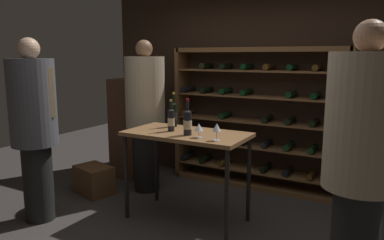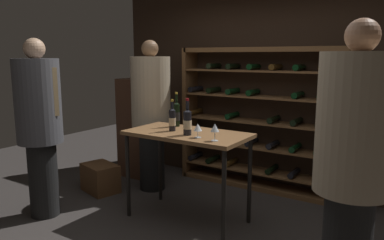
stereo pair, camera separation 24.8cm
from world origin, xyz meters
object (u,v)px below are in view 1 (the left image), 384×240
Objects in this scene: tasting_table at (187,142)px; wine_crate at (94,180)px; wine_bottle_gold_foil at (171,120)px; person_bystander_dark_jacket at (34,123)px; wine_glass_stemmed_right at (199,128)px; wine_glass_stemmed_left at (217,128)px; wine_rack at (257,120)px; display_cabinet at (128,129)px; wine_bottle_black_capsule at (174,114)px; wine_bottle_green_slim at (188,122)px; person_guest_blue_shirt at (361,154)px; person_guest_khaki at (145,110)px.

tasting_table reaches higher than wine_crate.
wine_bottle_gold_foil reaches higher than tasting_table.
wine_crate is at bearing 176.90° from tasting_table.
person_bystander_dark_jacket reaches higher than wine_glass_stemmed_right.
person_bystander_dark_jacket reaches higher than wine_glass_stemmed_left.
wine_rack is 2.27m from wine_crate.
wine_rack is 1.86m from display_cabinet.
person_bystander_dark_jacket is 1.44m from wine_bottle_gold_foil.
person_bystander_dark_jacket is 5.00× the size of wine_bottle_black_capsule.
wine_rack is 1.52m from wine_glass_stemmed_right.
wine_rack is at bearing 87.50° from wine_glass_stemmed_right.
wine_glass_stemmed_right is (0.23, -0.16, 0.20)m from tasting_table.
wine_crate is 1.55m from wine_bottle_gold_foil.
wine_bottle_green_slim is at bearing -7.19° from wine_crate.
wine_glass_stemmed_left is at bearing -15.15° from wine_bottle_gold_foil.
wine_bottle_gold_foil is at bearing 133.76° from person_bystander_dark_jacket.
wine_glass_stemmed_left is (-1.28, 0.40, -0.01)m from person_guest_blue_shirt.
person_guest_khaki reaches higher than wine_rack.
display_cabinet is at bearing -164.74° from wine_rack.
person_guest_khaki is 0.93m from wine_bottle_gold_foil.
person_guest_khaki is at bearing 42.01° from wine_crate.
wine_bottle_black_capsule is (1.14, 0.13, 0.93)m from wine_crate.
person_guest_khaki is (-0.92, 0.53, 0.21)m from tasting_table.
person_bystander_dark_jacket is 4.05× the size of wine_crate.
wine_bottle_black_capsule is (-0.29, 0.21, 0.25)m from tasting_table.
wine_glass_stemmed_right is (0.41, -0.14, -0.03)m from wine_bottle_gold_foil.
person_guest_blue_shirt is 3.54m from display_cabinet.
display_cabinet reaches higher than tasting_table.
person_guest_blue_shirt is 1.98m from wine_bottle_gold_foil.
person_guest_khaki is 5.79× the size of wine_bottle_gold_foil.
tasting_table is 0.66× the size of person_bystander_dark_jacket.
wine_bottle_black_capsule reaches higher than wine_crate.
wine_bottle_black_capsule is at bearing 138.54° from wine_bottle_green_slim.
wine_bottle_green_slim is at bearing -63.78° from person_guest_blue_shirt.
person_bystander_dark_jacket reaches higher than wine_bottle_green_slim.
tasting_table is at bearing -3.10° from wine_crate.
wine_bottle_green_slim reaches higher than tasting_table.
wine_glass_stemmed_right is (0.52, -0.38, -0.04)m from wine_bottle_black_capsule.
wine_glass_stemmed_left is at bearing -23.69° from tasting_table.
wine_crate is at bearing 171.76° from wine_glass_stemmed_left.
wine_bottle_green_slim reaches higher than wine_crate.
wine_bottle_black_capsule is at bearing 143.88° from person_bystander_dark_jacket.
wine_bottle_green_slim is (0.37, -0.32, -0.01)m from wine_bottle_black_capsule.
wine_crate is 1.29× the size of wine_bottle_green_slim.
wine_bottle_black_capsule is at bearing 115.61° from wine_bottle_gold_foil.
person_guest_khaki reaches higher than wine_crate.
wine_glass_stemmed_right is (1.72, -1.02, 0.35)m from display_cabinet.
display_cabinet reaches higher than wine_bottle_gold_foil.
wine_rack is at bearing 70.89° from wine_bottle_gold_foil.
person_bystander_dark_jacket is at bearing -159.54° from wine_glass_stemmed_right.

